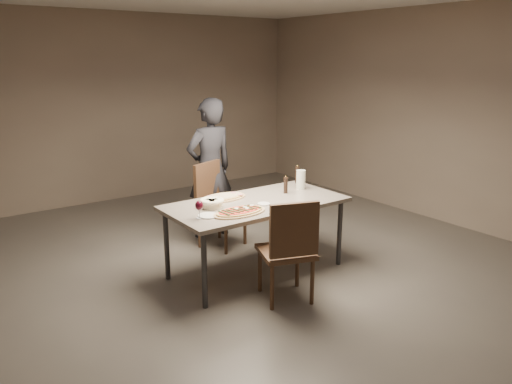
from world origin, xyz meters
TOP-DOWN VIEW (x-y plane):
  - room at (0.00, 0.00)m, footprint 7.00×7.00m
  - dining_table at (0.00, 0.00)m, footprint 1.80×0.90m
  - zucchini_pizza at (-0.35, -0.22)m, footprint 0.54×0.30m
  - ham_pizza at (-0.21, 0.28)m, footprint 0.51×0.28m
  - bread_basket at (-0.46, 0.09)m, footprint 0.24×0.24m
  - oil_dish at (0.00, -0.13)m, footprint 0.12×0.12m
  - pepper_mill_left at (0.83, 0.34)m, footprint 0.05×0.05m
  - pepper_mill_right at (0.44, 0.08)m, footprint 0.05×0.05m
  - carafe at (0.69, 0.12)m, footprint 0.10×0.10m
  - wine_glass at (-0.72, -0.14)m, footprint 0.07×0.07m
  - side_plate at (-0.63, -0.13)m, footprint 0.19×0.19m
  - chair_near at (-0.15, -0.72)m, footprint 0.59×0.59m
  - chair_far at (0.07, 0.90)m, footprint 0.60×0.60m
  - diner at (0.18, 1.19)m, footprint 0.63×0.43m

SIDE VIEW (x-z plane):
  - chair_near at x=-0.15m, z-range 0.06..1.03m
  - chair_far at x=0.07m, z-range 0.06..1.04m
  - dining_table at x=0.00m, z-range 0.32..1.07m
  - side_plate at x=-0.63m, z-range 0.75..0.76m
  - oil_dish at x=0.00m, z-range 0.75..0.76m
  - ham_pizza at x=-0.21m, z-range 0.75..0.78m
  - zucchini_pizza at x=-0.35m, z-range 0.74..0.79m
  - bread_basket at x=-0.46m, z-range 0.76..0.84m
  - pepper_mill_right at x=0.44m, z-range 0.74..0.93m
  - diner at x=0.18m, z-range 0.00..1.69m
  - pepper_mill_left at x=0.83m, z-range 0.74..0.95m
  - carafe at x=0.69m, z-range 0.75..0.96m
  - wine_glass at x=-0.72m, z-range 0.78..0.95m
  - room at x=0.00m, z-range -2.10..4.90m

